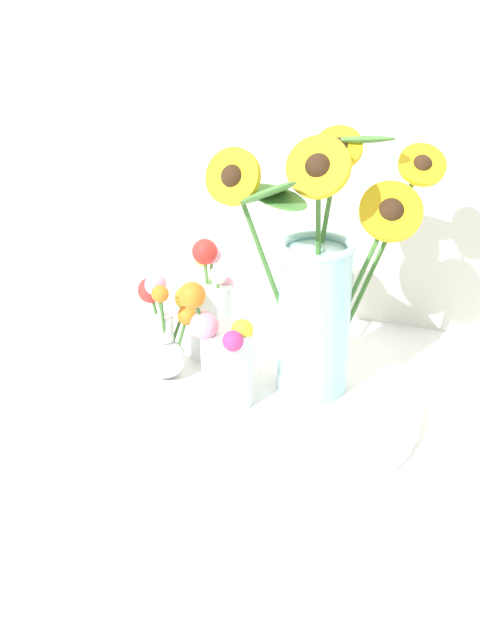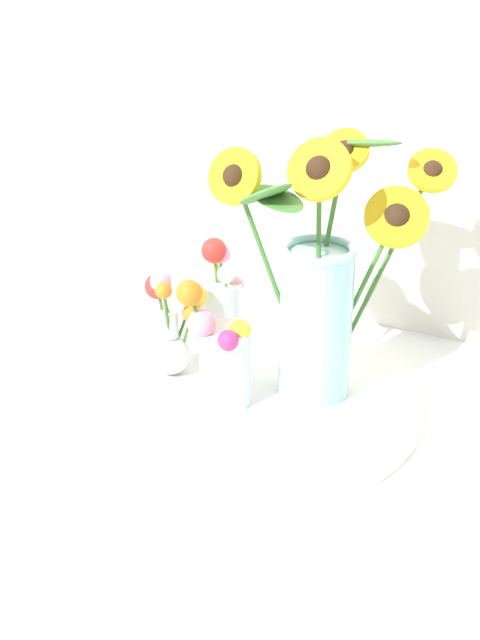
% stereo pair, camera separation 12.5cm
% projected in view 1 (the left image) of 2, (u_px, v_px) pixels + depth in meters
% --- Properties ---
extents(ground_plane, '(6.00, 6.00, 0.00)m').
position_uv_depth(ground_plane, '(258.00, 417.00, 1.28)').
color(ground_plane, white).
extents(serving_tray, '(0.53, 0.53, 0.02)m').
position_uv_depth(serving_tray, '(240.00, 399.00, 1.30)').
color(serving_tray, white).
rests_on(serving_tray, ground_plane).
extents(mason_jar_sunflowers, '(0.31, 0.28, 0.38)m').
position_uv_depth(mason_jar_sunflowers, '(317.00, 284.00, 1.25)').
color(mason_jar_sunflowers, '#9ED1D6').
rests_on(mason_jar_sunflowers, serving_tray).
extents(vase_small_center, '(0.09, 0.09, 0.19)m').
position_uv_depth(vase_small_center, '(224.00, 357.00, 1.24)').
color(vase_small_center, white).
rests_on(vase_small_center, serving_tray).
extents(vase_bulb_right, '(0.09, 0.09, 0.17)m').
position_uv_depth(vase_bulb_right, '(167.00, 330.00, 1.32)').
color(vase_bulb_right, white).
rests_on(vase_bulb_right, serving_tray).
extents(vase_small_back, '(0.08, 0.09, 0.19)m').
position_uv_depth(vase_small_back, '(211.00, 308.00, 1.38)').
color(vase_small_back, white).
rests_on(vase_small_back, serving_tray).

